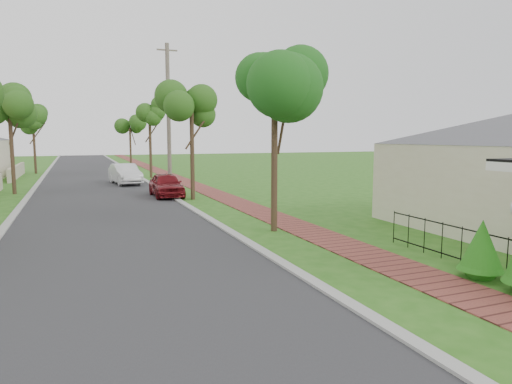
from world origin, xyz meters
TOP-DOWN VIEW (x-y plane):
  - ground at (0.00, 0.00)m, footprint 160.00×160.00m
  - road at (-3.00, 20.00)m, footprint 7.00×120.00m
  - kerb_right at (0.65, 20.00)m, footprint 0.30×120.00m
  - kerb_left at (-6.65, 20.00)m, footprint 0.30×120.00m
  - sidewalk at (3.25, 20.00)m, footprint 1.50×120.00m
  - picket_fence at (4.90, -0.00)m, footprint 0.03×8.02m
  - street_trees at (-2.87, 26.84)m, footprint 10.70×37.65m
  - parked_car_red at (0.40, 17.57)m, footprint 1.54×3.81m
  - parked_car_white at (-1.00, 25.27)m, footprint 2.02×4.41m
  - near_tree at (2.17, 7.00)m, footprint 2.29×2.29m
  - utility_pole at (1.08, 20.00)m, footprint 1.20×0.24m

SIDE VIEW (x-z plane):
  - ground at x=0.00m, z-range 0.00..0.00m
  - road at x=-3.00m, z-range -0.01..0.01m
  - kerb_right at x=0.65m, z-range -0.05..0.05m
  - kerb_left at x=-6.65m, z-range -0.05..0.05m
  - sidewalk at x=3.25m, z-range -0.01..0.01m
  - picket_fence at x=4.90m, z-range 0.03..1.03m
  - parked_car_red at x=0.40m, z-range 0.00..1.30m
  - parked_car_white at x=-1.00m, z-range 0.00..1.40m
  - utility_pole at x=1.08m, z-range 0.06..8.75m
  - street_trees at x=-2.87m, z-range 1.59..7.48m
  - near_tree at x=2.17m, z-range 1.75..7.63m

